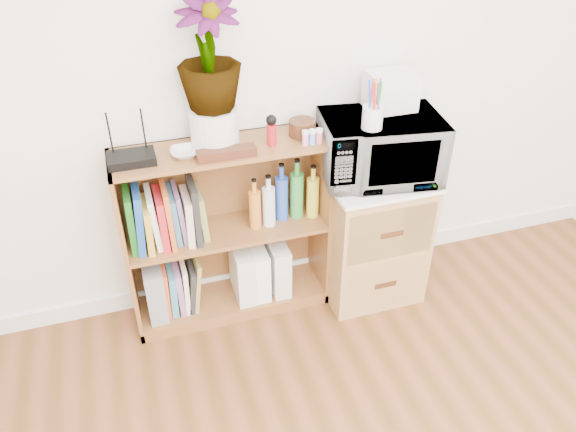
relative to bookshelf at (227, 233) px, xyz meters
name	(u,v)px	position (x,y,z in m)	size (l,w,h in m)	color
skirting_board	(286,269)	(0.35, 0.14, -0.42)	(4.00, 0.02, 0.10)	white
bookshelf	(227,233)	(0.00, 0.00, 0.00)	(1.00, 0.30, 0.95)	brown
wicker_unit	(370,235)	(0.75, -0.08, -0.12)	(0.50, 0.45, 0.70)	#9E7542
microwave	(380,148)	(0.75, -0.08, 0.40)	(0.56, 0.38, 0.31)	silver
pen_cup	(372,117)	(0.65, -0.17, 0.61)	(0.09, 0.09, 0.10)	white
small_appliance	(391,91)	(0.83, 0.01, 0.64)	(0.22, 0.18, 0.17)	white
router	(131,158)	(-0.39, -0.02, 0.49)	(0.20, 0.14, 0.04)	black
white_bowl	(185,152)	(-0.16, -0.03, 0.49)	(0.13, 0.13, 0.03)	silver
plant_pot	(214,128)	(-0.02, 0.02, 0.57)	(0.22, 0.22, 0.18)	silver
potted_plant	(208,54)	(-0.02, 0.02, 0.90)	(0.27, 0.27, 0.48)	#336528
trinket_box	(226,153)	(0.00, -0.10, 0.50)	(0.26, 0.06, 0.04)	#35190E
kokeshi_doll	(272,135)	(0.23, -0.04, 0.52)	(0.04, 0.04, 0.10)	#AD1520
wooden_bowl	(302,128)	(0.39, 0.01, 0.51)	(0.13, 0.13, 0.07)	#35180E
paint_jars	(312,139)	(0.40, -0.09, 0.50)	(0.10, 0.04, 0.05)	pink
file_box	(154,287)	(-0.39, 0.00, -0.25)	(0.09, 0.24, 0.31)	gray
magazine_holder_left	(242,272)	(0.06, -0.01, -0.26)	(0.09, 0.24, 0.30)	silver
magazine_holder_mid	(257,270)	(0.14, -0.01, -0.26)	(0.09, 0.23, 0.28)	white
magazine_holder_right	(277,265)	(0.25, -0.01, -0.26)	(0.09, 0.23, 0.29)	silver
cookbooks	(165,216)	(-0.29, 0.00, 0.16)	(0.37, 0.20, 0.31)	#1B651B
liquor_bottles	(284,195)	(0.30, 0.00, 0.17)	(0.36, 0.07, 0.32)	orange
lower_books	(180,285)	(-0.26, 0.00, -0.27)	(0.20, 0.19, 0.29)	#E15027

